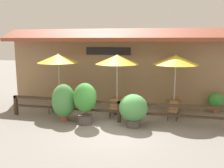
# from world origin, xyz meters

# --- Properties ---
(ground_plane) EXTENTS (60.00, 60.00, 0.00)m
(ground_plane) POSITION_xyz_m (0.00, 0.00, 0.00)
(ground_plane) COLOR gray
(building_facade) EXTENTS (14.28, 1.49, 4.23)m
(building_facade) POSITION_xyz_m (-0.00, 4.10, 2.17)
(building_facade) COLOR #997A56
(building_facade) RESTS_ON ground
(patio_railing) EXTENTS (10.40, 0.14, 0.95)m
(patio_railing) POSITION_xyz_m (0.00, 1.05, 0.70)
(patio_railing) COLOR #3D2D1E
(patio_railing) RESTS_ON ground
(patio_umbrella_near) EXTENTS (2.11, 2.11, 2.94)m
(patio_umbrella_near) POSITION_xyz_m (-3.42, 2.36, 2.68)
(patio_umbrella_near) COLOR #B7B2A8
(patio_umbrella_near) RESTS_ON ground
(dining_table_near) EXTENTS (0.82, 0.82, 0.74)m
(dining_table_near) POSITION_xyz_m (-3.42, 2.36, 0.59)
(dining_table_near) COLOR brown
(dining_table_near) RESTS_ON ground
(chair_near_streetside) EXTENTS (0.44, 0.44, 0.85)m
(chair_near_streetside) POSITION_xyz_m (-3.42, 1.72, 0.47)
(chair_near_streetside) COLOR olive
(chair_near_streetside) RESTS_ON ground
(chair_near_wallside) EXTENTS (0.42, 0.42, 0.85)m
(chair_near_wallside) POSITION_xyz_m (-3.42, 2.99, 0.47)
(chair_near_wallside) COLOR olive
(chair_near_wallside) RESTS_ON ground
(patio_umbrella_middle) EXTENTS (2.11, 2.11, 2.94)m
(patio_umbrella_middle) POSITION_xyz_m (-0.37, 2.32, 2.68)
(patio_umbrella_middle) COLOR #B7B2A8
(patio_umbrella_middle) RESTS_ON ground
(dining_table_middle) EXTENTS (0.82, 0.82, 0.74)m
(dining_table_middle) POSITION_xyz_m (-0.37, 2.32, 0.59)
(dining_table_middle) COLOR brown
(dining_table_middle) RESTS_ON ground
(chair_middle_streetside) EXTENTS (0.48, 0.48, 0.85)m
(chair_middle_streetside) POSITION_xyz_m (-0.37, 1.71, 0.47)
(chair_middle_streetside) COLOR olive
(chair_middle_streetside) RESTS_ON ground
(chair_middle_wallside) EXTENTS (0.45, 0.45, 0.85)m
(chair_middle_wallside) POSITION_xyz_m (-0.34, 2.94, 0.47)
(chair_middle_wallside) COLOR olive
(chair_middle_wallside) RESTS_ON ground
(patio_umbrella_far) EXTENTS (2.11, 2.11, 2.94)m
(patio_umbrella_far) POSITION_xyz_m (2.37, 2.59, 2.68)
(patio_umbrella_far) COLOR #B7B2A8
(patio_umbrella_far) RESTS_ON ground
(dining_table_far) EXTENTS (0.82, 0.82, 0.74)m
(dining_table_far) POSITION_xyz_m (2.37, 2.59, 0.59)
(dining_table_far) COLOR brown
(dining_table_far) RESTS_ON ground
(chair_far_streetside) EXTENTS (0.49, 0.49, 0.85)m
(chair_far_streetside) POSITION_xyz_m (2.34, 1.96, 0.47)
(chair_far_streetside) COLOR olive
(chair_far_streetside) RESTS_ON ground
(chair_far_wallside) EXTENTS (0.44, 0.44, 0.85)m
(chair_far_wallside) POSITION_xyz_m (2.41, 3.23, 0.47)
(chair_far_wallside) COLOR olive
(chair_far_wallside) RESTS_ON ground
(potted_plant_broad_leaf) EXTENTS (1.01, 0.91, 1.80)m
(potted_plant_broad_leaf) POSITION_xyz_m (-1.38, 0.49, 1.06)
(potted_plant_broad_leaf) COLOR #564C47
(potted_plant_broad_leaf) RESTS_ON ground
(potted_plant_entrance_palm) EXTENTS (1.07, 0.96, 1.68)m
(potted_plant_entrance_palm) POSITION_xyz_m (-2.45, 0.68, 0.90)
(potted_plant_entrance_palm) COLOR #9E4C33
(potted_plant_entrance_palm) RESTS_ON ground
(potted_plant_tall_tropical) EXTENTS (1.20, 1.08, 1.39)m
(potted_plant_tall_tropical) POSITION_xyz_m (0.68, 0.63, 0.76)
(potted_plant_tall_tropical) COLOR #564C47
(potted_plant_tall_tropical) RESTS_ON ground
(potted_plant_corner_fern) EXTENTS (0.77, 0.69, 1.03)m
(potted_plant_corner_fern) POSITION_xyz_m (4.42, 3.55, 0.61)
(potted_plant_corner_fern) COLOR #9E4C33
(potted_plant_corner_fern) RESTS_ON ground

